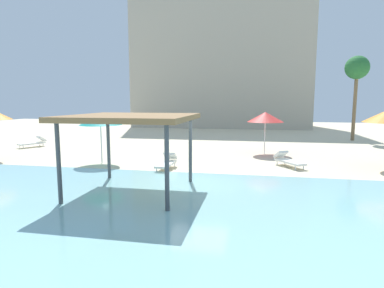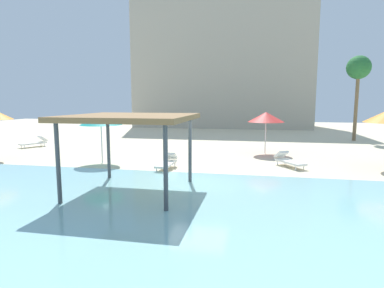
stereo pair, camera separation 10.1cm
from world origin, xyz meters
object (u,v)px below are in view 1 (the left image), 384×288
lounge_chair_0 (288,160)px  palm_tree_1 (357,70)px  beach_umbrella_red_3 (265,117)px  beach_umbrella_teal_4 (100,119)px  lounge_chair_2 (167,162)px  lounge_chair_1 (34,142)px  shade_pavilion (132,120)px

lounge_chair_0 → palm_tree_1: 14.85m
beach_umbrella_red_3 → lounge_chair_0: 4.46m
beach_umbrella_red_3 → beach_umbrella_teal_4: (-8.66, -4.83, 0.03)m
beach_umbrella_red_3 → palm_tree_1: (7.49, 8.34, 3.51)m
beach_umbrella_red_3 → lounge_chair_2: (-4.83, -5.58, -1.98)m
lounge_chair_1 → palm_tree_1: size_ratio=0.28×
lounge_chair_2 → beach_umbrella_teal_4: bearing=-99.7°
beach_umbrella_red_3 → lounge_chair_1: (-16.31, -0.15, -1.98)m
palm_tree_1 → lounge_chair_1: bearing=-160.4°
lounge_chair_1 → lounge_chair_2: bearing=90.3°
lounge_chair_0 → beach_umbrella_teal_4: bearing=-117.0°
shade_pavilion → palm_tree_1: palm_tree_1 is taller
shade_pavilion → lounge_chair_2: bearing=88.3°
shade_pavilion → lounge_chair_1: shade_pavilion is taller
shade_pavilion → beach_umbrella_teal_4: 6.16m
beach_umbrella_red_3 → lounge_chair_1: size_ratio=1.33×
beach_umbrella_red_3 → lounge_chair_1: bearing=-179.5°
shade_pavilion → palm_tree_1: 22.19m
beach_umbrella_red_3 → beach_umbrella_teal_4: bearing=-150.8°
beach_umbrella_teal_4 → lounge_chair_0: 9.96m
lounge_chair_0 → lounge_chair_2: same height
beach_umbrella_red_3 → lounge_chair_2: size_ratio=1.37×
palm_tree_1 → beach_umbrella_red_3: bearing=-132.0°
beach_umbrella_teal_4 → lounge_chair_2: 4.39m
shade_pavilion → lounge_chair_0: (6.00, 5.89, -2.32)m
beach_umbrella_red_3 → lounge_chair_0: bearing=-74.8°
beach_umbrella_red_3 → beach_umbrella_teal_4: size_ratio=0.99×
shade_pavilion → beach_umbrella_red_3: size_ratio=1.62×
lounge_chair_1 → lounge_chair_2: (11.48, -5.43, 0.00)m
palm_tree_1 → lounge_chair_0: bearing=-117.9°
palm_tree_1 → shade_pavilion: bearing=-124.5°
beach_umbrella_teal_4 → lounge_chair_1: beach_umbrella_teal_4 is taller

